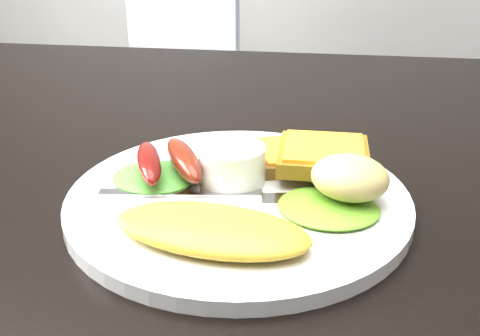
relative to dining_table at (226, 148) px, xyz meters
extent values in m
cube|color=black|center=(0.00, 0.00, 0.00)|extent=(1.20, 0.80, 0.04)
cube|color=tan|center=(-0.39, 1.18, -0.28)|extent=(0.50, 0.50, 0.05)
imported|color=navy|center=(-0.04, 0.47, 0.02)|extent=(0.63, 0.52, 1.51)
cylinder|color=white|center=(0.04, -0.17, 0.03)|extent=(0.30, 0.30, 0.01)
ellipsoid|color=#3B8E25|center=(-0.04, -0.16, 0.04)|extent=(0.08, 0.07, 0.01)
ellipsoid|color=#4C8419|center=(0.12, -0.19, 0.04)|extent=(0.09, 0.08, 0.01)
ellipsoid|color=yellow|center=(0.03, -0.25, 0.04)|extent=(0.16, 0.09, 0.02)
ellipsoid|color=maroon|center=(-0.04, -0.16, 0.05)|extent=(0.05, 0.09, 0.02)
ellipsoid|color=maroon|center=(-0.01, -0.15, 0.05)|extent=(0.06, 0.09, 0.02)
cylinder|color=white|center=(0.03, -0.15, 0.05)|extent=(0.07, 0.07, 0.03)
cube|color=brown|center=(0.08, -0.10, 0.04)|extent=(0.09, 0.09, 0.01)
cube|color=brown|center=(0.11, -0.13, 0.05)|extent=(0.08, 0.08, 0.01)
ellipsoid|color=#CAC086|center=(0.13, -0.18, 0.06)|extent=(0.08, 0.08, 0.03)
cube|color=#ADAFB7|center=(-0.01, -0.18, 0.03)|extent=(0.14, 0.03, 0.00)
camera|label=1|loc=(0.10, -0.60, 0.26)|focal=42.00mm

